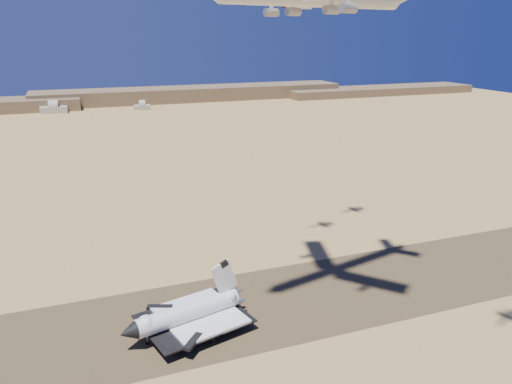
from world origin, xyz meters
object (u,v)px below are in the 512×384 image
object	(u,v)px
shuttle	(187,315)
chase_jet_c	(298,7)
crew_a	(214,341)
crew_c	(218,332)
crew_b	(226,332)
chase_jet_d	(340,7)

from	to	relation	value
shuttle	chase_jet_c	bearing A→B (deg)	23.67
shuttle	crew_a	distance (m)	12.19
crew_a	chase_jet_c	world-z (taller)	chase_jet_c
crew_c	crew_b	bearing A→B (deg)	-155.14
crew_c	chase_jet_c	world-z (taller)	chase_jet_c
shuttle	crew_b	world-z (taller)	shuttle
shuttle	crew_c	size ratio (longest dim) A/B	25.43
crew_b	chase_jet_c	world-z (taller)	chase_jet_c
chase_jet_d	crew_b	bearing A→B (deg)	-147.64
crew_b	crew_c	xyz separation A→B (m)	(-2.52, 0.78, 0.03)
crew_a	crew_c	xyz separation A→B (m)	(2.50, 4.02, 0.03)
shuttle	crew_a	xyz separation A→B (m)	(5.64, -9.75, -4.67)
chase_jet_c	chase_jet_d	size ratio (longest dim) A/B	0.92
crew_b	chase_jet_d	bearing A→B (deg)	-51.65
chase_jet_d	chase_jet_c	bearing A→B (deg)	-161.89
shuttle	crew_a	world-z (taller)	shuttle
crew_a	crew_c	distance (m)	4.74
chase_jet_c	chase_jet_d	distance (m)	28.61
crew_c	chase_jet_d	world-z (taller)	chase_jet_d
crew_c	chase_jet_d	size ratio (longest dim) A/B	0.11
crew_b	chase_jet_d	world-z (taller)	chase_jet_d
crew_a	crew_b	distance (m)	5.97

